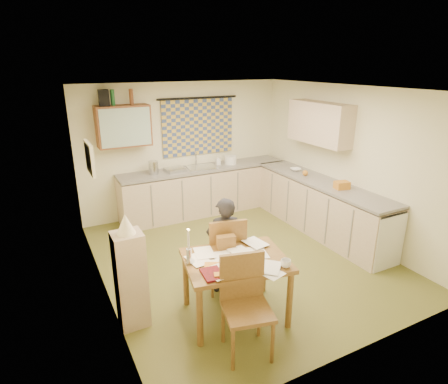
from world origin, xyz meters
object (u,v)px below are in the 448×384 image
dining_table (235,287)px  counter_right (320,207)px  stove (375,235)px  counter_back (204,190)px  chair_far (224,266)px  person (224,245)px  shelf_stand (131,280)px

dining_table → counter_right: bearing=40.3°
counter_right → stove: 1.22m
counter_back → dining_table: 3.28m
counter_right → stove: bearing=-90.0°
chair_far → person: 0.32m
counter_right → person: person is taller
dining_table → shelf_stand: shelf_stand is taller
counter_back → counter_right: size_ratio=1.12×
counter_back → shelf_stand: shelf_stand is taller
counter_right → shelf_stand: bearing=-164.6°
person → shelf_stand: (-1.23, -0.13, -0.07)m
stove → person: (-2.31, 0.37, 0.21)m
counter_right → person: bearing=-159.9°
counter_back → shelf_stand: size_ratio=2.93×
counter_right → counter_back: bearing=129.3°
stove → shelf_stand: (-3.54, 0.24, 0.14)m
person → shelf_stand: 1.24m
chair_far → stove: bearing=-177.0°
stove → shelf_stand: bearing=176.1°
chair_far → person: size_ratio=0.81×
dining_table → person: (0.14, 0.54, 0.26)m
counter_back → dining_table: (-1.03, -3.11, -0.07)m
counter_back → dining_table: bearing=-108.4°
dining_table → counter_back: bearing=82.4°
counter_right → dining_table: (-2.45, -1.38, -0.07)m
chair_far → counter_back: bearing=-96.1°
dining_table → person: bearing=86.5°
chair_far → dining_table: bearing=88.1°
chair_far → shelf_stand: bearing=20.5°
counter_back → shelf_stand: (-2.13, -2.70, 0.11)m
person → chair_far: bearing=-100.4°
counter_back → chair_far: 2.69m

